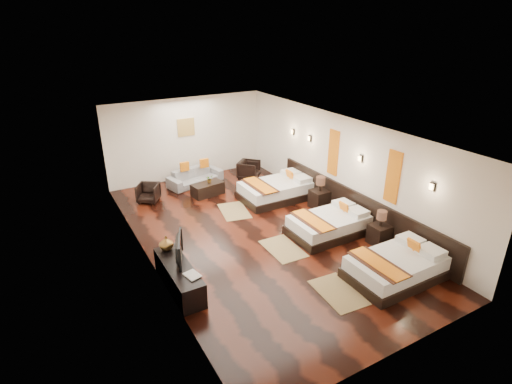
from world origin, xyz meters
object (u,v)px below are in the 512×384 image
nightstand_b (320,197)px  sofa (195,177)px  bed_mid (329,224)px  figurine (166,243)px  coffee_table (208,189)px  tv (176,249)px  tv_console (179,277)px  bed_far (276,190)px  armchair_right (249,170)px  table_plant (209,179)px  nightstand_a (380,232)px  bed_near (396,267)px  book (187,278)px  armchair_left (148,193)px

nightstand_b → sofa: bearing=125.2°
bed_mid → sofa: (-1.76, 4.94, 0.01)m
figurine → coffee_table: figurine is taller
tv → nightstand_b: bearing=-51.4°
figurine → tv_console: bearing=-90.0°
figurine → sofa: (2.44, 4.52, -0.44)m
bed_far → coffee_table: bearing=143.4°
bed_mid → tv: bearing=-178.8°
armchair_right → figurine: bearing=-179.0°
armchair_right → table_plant: 1.87m
nightstand_a → nightstand_b: nightstand_b is taller
nightstand_a → nightstand_b: bearing=90.0°
nightstand_b → bed_near: bearing=-101.6°
tv_console → sofa: (2.44, 5.24, -0.00)m
bed_mid → sofa: bed_mid is taller
nightstand_b → table_plant: nightstand_b is taller
bed_mid → table_plant: 4.27m
bed_far → table_plant: 2.15m
bed_near → tv: 4.71m
nightstand_a → armchair_right: bearing=96.8°
nightstand_b → bed_far: bearing=122.0°
bed_mid → book: (-4.20, -0.81, 0.30)m
armchair_right → bed_mid: bearing=-133.9°
bed_far → table_plant: bearing=141.4°
bed_far → figurine: size_ratio=6.78×
nightstand_b → coffee_table: 3.55m
sofa → coffee_table: (0.00, -1.05, -0.07)m
tv_console → figurine: 0.84m
tv_console → book: book is taller
nightstand_b → table_plant: 3.51m
sofa → armchair_left: bearing=-173.8°
bed_mid → armchair_right: (0.09, 4.53, 0.05)m
tv → book: 0.77m
bed_far → table_plant: (-1.67, 1.33, 0.23)m
armchair_left → table_plant: size_ratio=2.58×
figurine → bed_near: bearing=-32.4°
sofa → armchair_left: size_ratio=2.99×
bed_mid → armchair_left: bed_mid is taller
bed_near → bed_mid: bearing=90.0°
armchair_right → coffee_table: 1.96m
bed_far → coffee_table: size_ratio=2.20×
nightstand_a → tv_console: bearing=171.8°
figurine → coffee_table: 4.27m
nightstand_a → table_plant: size_ratio=3.70×
tv_console → coffee_table: (2.44, 4.19, -0.08)m
nightstand_a → armchair_right: size_ratio=1.29×
bed_mid → armchair_right: 4.53m
tv → sofa: bearing=-3.6°
nightstand_b → coffee_table: bearing=135.0°
bed_far → table_plant: bed_far is taller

